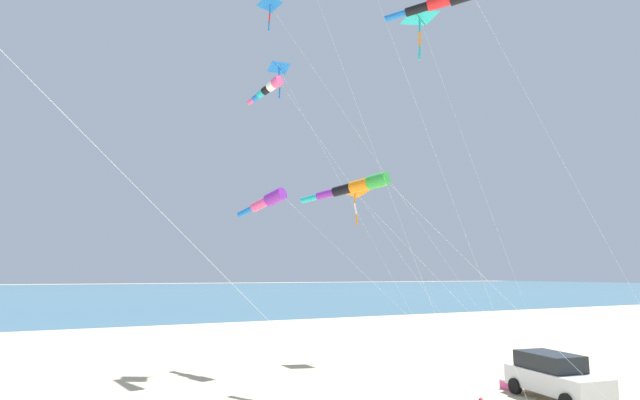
# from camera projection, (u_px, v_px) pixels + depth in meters

# --- Properties ---
(ocean_water_strip) EXTENTS (240.00, 600.00, 0.01)m
(ocean_water_strip) POSITION_uv_depth(u_px,v_px,m) (124.00, 291.00, 160.23)
(ocean_water_strip) COLOR #386B84
(ocean_water_strip) RESTS_ON ground_plane
(parked_car) EXTENTS (4.53, 2.57, 1.85)m
(parked_car) POSITION_uv_depth(u_px,v_px,m) (555.00, 376.00, 20.79)
(parked_car) COLOR silver
(parked_car) RESTS_ON ground_plane
(cooler_box) EXTENTS (0.62, 0.42, 0.42)m
(cooler_box) POSITION_uv_depth(u_px,v_px,m) (508.00, 384.00, 22.57)
(cooler_box) COLOR #EF4C93
(cooler_box) RESTS_ON ground_plane
(kite_windsock_checkered_midright) EXTENTS (13.69, 3.62, 18.46)m
(kite_windsock_checkered_midright) POSITION_uv_depth(u_px,v_px,m) (441.00, 2.00, 23.59)
(kite_windsock_checkered_midright) COLOR black
(kite_windsock_checkered_midright) RESTS_ON ground_plane
(kite_delta_green_low_center) EXTENTS (14.56, 2.28, 11.16)m
(kite_delta_green_low_center) POSITION_uv_depth(u_px,v_px,m) (355.00, 192.00, 33.47)
(kite_delta_green_low_center) COLOR orange
(kite_delta_green_low_center) RESTS_ON ground_plane
(kite_delta_red_high_left) EXTENTS (2.52, 6.72, 17.97)m
(kite_delta_red_high_left) POSITION_uv_depth(u_px,v_px,m) (420.00, 19.00, 24.58)
(kite_delta_red_high_left) COLOR #1EB7C6
(kite_delta_red_high_left) RESTS_ON ground_plane
(kite_windsock_long_streamer_left) EXTENTS (11.75, 8.45, 10.26)m
(kite_windsock_long_streamer_left) POSITION_uv_depth(u_px,v_px,m) (267.00, 201.00, 29.87)
(kite_windsock_long_streamer_left) COLOR purple
(kite_windsock_long_streamer_left) RESTS_ON ground_plane
(kite_delta_small_distant) EXTENTS (12.49, 5.02, 19.62)m
(kite_delta_small_distant) POSITION_uv_depth(u_px,v_px,m) (280.00, 69.00, 34.30)
(kite_delta_small_distant) COLOR blue
(kite_delta_small_distant) RESTS_ON ground_plane
(kite_windsock_striped_overhead) EXTENTS (15.20, 6.05, 17.42)m
(kite_windsock_striped_overhead) POSITION_uv_depth(u_px,v_px,m) (268.00, 89.00, 31.50)
(kite_windsock_striped_overhead) COLOR #EF4C93
(kite_windsock_striped_overhead) RESTS_ON ground_plane
(kite_windsock_blue_topmost) EXTENTS (15.39, 4.00, 9.91)m
(kite_windsock_blue_topmost) POSITION_uv_depth(u_px,v_px,m) (355.00, 187.00, 24.02)
(kite_windsock_blue_topmost) COLOR green
(kite_windsock_blue_topmost) RESTS_ON ground_plane
(kite_delta_white_trailing) EXTENTS (8.24, 10.74, 20.33)m
(kite_delta_white_trailing) POSITION_uv_depth(u_px,v_px,m) (271.00, 7.00, 27.63)
(kite_delta_white_trailing) COLOR blue
(kite_delta_white_trailing) RESTS_ON ground_plane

